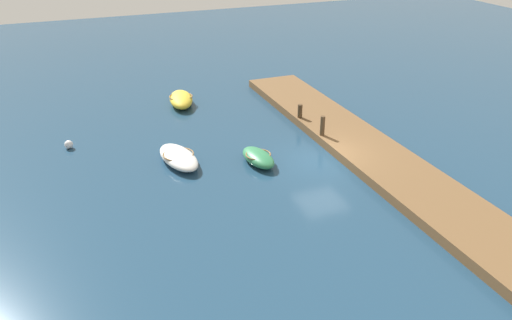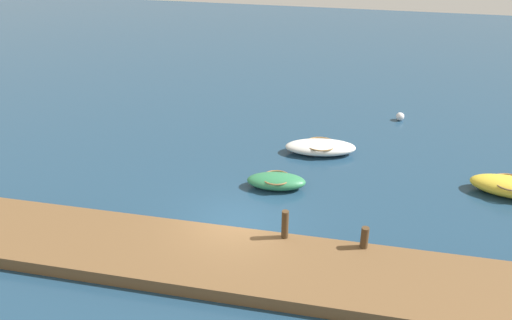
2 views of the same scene
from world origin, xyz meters
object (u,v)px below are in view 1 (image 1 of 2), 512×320
at_px(dinghy_green, 258,157).
at_px(mooring_post_mid_west, 300,111).
at_px(rowboat_yellow, 181,99).
at_px(mooring_post_west, 322,126).
at_px(rowboat_white, 179,157).
at_px(marker_buoy, 69,144).

bearing_deg(dinghy_green, mooring_post_mid_west, -53.64).
relative_size(rowboat_yellow, mooring_post_west, 3.10).
distance_m(rowboat_white, rowboat_yellow, 8.49).
bearing_deg(rowboat_white, rowboat_yellow, -24.18).
relative_size(rowboat_white, mooring_post_mid_west, 4.52).
height_order(dinghy_green, mooring_post_mid_west, mooring_post_mid_west).
distance_m(mooring_post_west, marker_buoy, 13.70).
height_order(rowboat_yellow, marker_buoy, rowboat_yellow).
bearing_deg(rowboat_yellow, rowboat_white, 175.09).
bearing_deg(rowboat_yellow, marker_buoy, 130.80).
bearing_deg(dinghy_green, rowboat_yellow, 2.72).
relative_size(mooring_post_mid_west, marker_buoy, 1.78).
distance_m(rowboat_white, dinghy_green, 4.03).
bearing_deg(mooring_post_west, rowboat_white, 86.84).
xyz_separation_m(dinghy_green, rowboat_yellow, (9.70, 1.53, 0.06)).
bearing_deg(marker_buoy, dinghy_green, -121.48).
bearing_deg(rowboat_white, mooring_post_mid_west, -82.65).
distance_m(dinghy_green, mooring_post_mid_west, 5.70).
bearing_deg(dinghy_green, mooring_post_west, -81.99).
bearing_deg(rowboat_yellow, dinghy_green, -160.88).
xyz_separation_m(mooring_post_west, marker_buoy, (4.33, 12.97, -0.79)).
bearing_deg(mooring_post_west, dinghy_green, 104.28).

